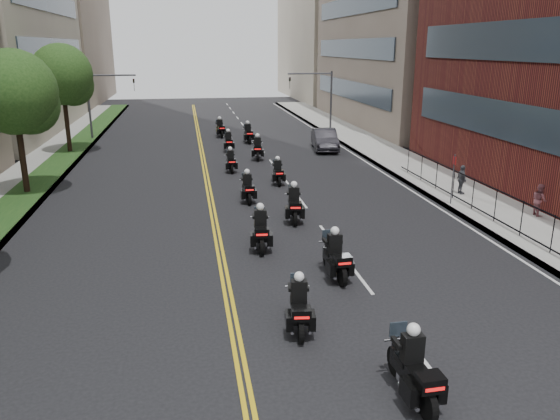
# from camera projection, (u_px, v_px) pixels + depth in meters

# --- Properties ---
(sidewalk_right) EXTENTS (4.00, 90.00, 0.15)m
(sidewalk_right) POSITION_uv_depth(u_px,v_px,m) (422.00, 173.00, 34.30)
(sidewalk_right) COLOR gray
(sidewalk_right) RESTS_ON ground
(sidewalk_left) EXTENTS (4.00, 90.00, 0.15)m
(sidewalk_left) POSITION_uv_depth(u_px,v_px,m) (17.00, 189.00, 30.41)
(sidewalk_left) COLOR gray
(sidewalk_left) RESTS_ON ground
(grass_strip) EXTENTS (2.00, 90.00, 0.04)m
(grass_strip) POSITION_uv_depth(u_px,v_px,m) (32.00, 187.00, 30.51)
(grass_strip) COLOR #163E16
(grass_strip) RESTS_ON sidewalk_left
(building_right_far) EXTENTS (15.00, 28.00, 26.00)m
(building_right_far) POSITION_uv_depth(u_px,v_px,m) (342.00, 9.00, 82.12)
(building_right_far) COLOR #A79A86
(building_right_far) RESTS_ON ground
(building_left_far) EXTENTS (16.00, 28.00, 26.00)m
(building_left_far) POSITION_uv_depth(u_px,v_px,m) (37.00, 6.00, 75.06)
(building_left_far) COLOR #786758
(building_left_far) RESTS_ON ground
(iron_fence) EXTENTS (0.05, 28.00, 1.50)m
(iron_fence) POSITION_uv_depth(u_px,v_px,m) (536.00, 226.00, 21.63)
(iron_fence) COLOR black
(iron_fence) RESTS_ON sidewalk_right
(traffic_signal_right) EXTENTS (4.09, 0.20, 5.60)m
(traffic_signal_right) POSITION_uv_depth(u_px,v_px,m) (321.00, 93.00, 48.90)
(traffic_signal_right) COLOR #3F3F44
(traffic_signal_right) RESTS_ON ground
(traffic_signal_left) EXTENTS (4.09, 0.20, 5.60)m
(traffic_signal_left) POSITION_uv_depth(u_px,v_px,m) (100.00, 96.00, 45.80)
(traffic_signal_left) COLOR #3F3F44
(traffic_signal_left) RESTS_ON ground
(motorcycle_1) EXTENTS (0.58, 2.47, 1.82)m
(motorcycle_1) POSITION_uv_depth(u_px,v_px,m) (414.00, 370.00, 12.32)
(motorcycle_1) COLOR black
(motorcycle_1) RESTS_ON ground
(motorcycle_2) EXTENTS (0.69, 2.30, 1.70)m
(motorcycle_2) POSITION_uv_depth(u_px,v_px,m) (299.00, 308.00, 15.38)
(motorcycle_2) COLOR black
(motorcycle_2) RESTS_ON ground
(motorcycle_3) EXTENTS (0.58, 2.45, 1.81)m
(motorcycle_3) POSITION_uv_depth(u_px,v_px,m) (335.00, 258.00, 18.88)
(motorcycle_3) COLOR black
(motorcycle_3) RESTS_ON ground
(motorcycle_4) EXTENTS (0.67, 2.48, 1.83)m
(motorcycle_4) POSITION_uv_depth(u_px,v_px,m) (261.00, 231.00, 21.60)
(motorcycle_4) COLOR black
(motorcycle_4) RESTS_ON ground
(motorcycle_5) EXTENTS (0.75, 2.49, 1.84)m
(motorcycle_5) POSITION_uv_depth(u_px,v_px,m) (294.00, 205.00, 25.01)
(motorcycle_5) COLOR black
(motorcycle_5) RESTS_ON ground
(motorcycle_6) EXTENTS (0.52, 2.28, 1.69)m
(motorcycle_6) POSITION_uv_depth(u_px,v_px,m) (248.00, 189.00, 28.18)
(motorcycle_6) COLOR black
(motorcycle_6) RESTS_ON ground
(motorcycle_7) EXTENTS (0.54, 2.20, 1.62)m
(motorcycle_7) POSITION_uv_depth(u_px,v_px,m) (278.00, 173.00, 31.80)
(motorcycle_7) COLOR black
(motorcycle_7) RESTS_ON ground
(motorcycle_8) EXTENTS (0.50, 2.16, 1.59)m
(motorcycle_8) POSITION_uv_depth(u_px,v_px,m) (231.00, 162.00, 34.91)
(motorcycle_8) COLOR black
(motorcycle_8) RESTS_ON ground
(motorcycle_9) EXTENTS (0.73, 2.47, 1.83)m
(motorcycle_9) POSITION_uv_depth(u_px,v_px,m) (258.00, 149.00, 38.67)
(motorcycle_9) COLOR black
(motorcycle_9) RESTS_ON ground
(motorcycle_10) EXTENTS (0.52, 2.29, 1.69)m
(motorcycle_10) POSITION_uv_depth(u_px,v_px,m) (228.00, 142.00, 41.71)
(motorcycle_10) COLOR black
(motorcycle_10) RESTS_ON ground
(motorcycle_11) EXTENTS (0.58, 2.47, 1.82)m
(motorcycle_11) POSITION_uv_depth(u_px,v_px,m) (248.00, 134.00, 45.26)
(motorcycle_11) COLOR black
(motorcycle_11) RESTS_ON ground
(motorcycle_12) EXTENTS (0.69, 2.43, 1.79)m
(motorcycle_12) POSITION_uv_depth(u_px,v_px,m) (220.00, 129.00, 48.21)
(motorcycle_12) COLOR black
(motorcycle_12) RESTS_ON ground
(parked_sedan) EXTENTS (2.29, 5.05, 1.61)m
(parked_sedan) POSITION_uv_depth(u_px,v_px,m) (325.00, 139.00, 42.17)
(parked_sedan) COLOR black
(parked_sedan) RESTS_ON ground
(pedestrian_b) EXTENTS (0.62, 0.77, 1.50)m
(pedestrian_b) POSITION_uv_depth(u_px,v_px,m) (539.00, 200.00, 25.33)
(pedestrian_b) COLOR #84484F
(pedestrian_b) RESTS_ON sidewalk_right
(pedestrian_c) EXTENTS (0.41, 0.93, 1.56)m
(pedestrian_c) POSITION_uv_depth(u_px,v_px,m) (462.00, 180.00, 29.01)
(pedestrian_c) COLOR #46484F
(pedestrian_c) RESTS_ON sidewalk_right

